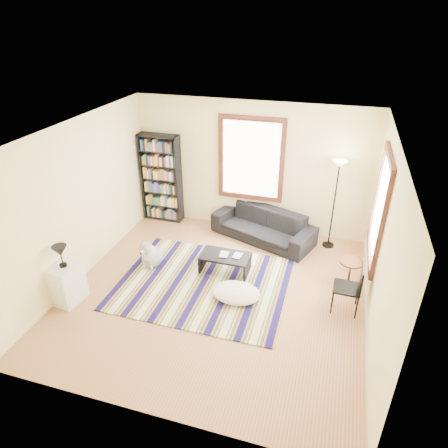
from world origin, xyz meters
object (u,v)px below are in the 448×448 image
(bookshelf, at_px, (161,178))
(side_table, at_px, (349,274))
(coffee_table, at_px, (225,263))
(white_cabinet, at_px, (67,283))
(floor_cushion, at_px, (236,293))
(folding_chair, at_px, (347,288))
(dog, at_px, (152,251))
(sofa, at_px, (263,225))
(floor_lamp, at_px, (334,205))

(bookshelf, distance_m, side_table, 4.53)
(coffee_table, xyz_separation_m, white_cabinet, (-2.28, -1.55, 0.17))
(floor_cushion, relative_size, folding_chair, 0.98)
(folding_chair, relative_size, dog, 1.42)
(sofa, height_order, white_cabinet, white_cabinet)
(side_table, distance_m, folding_chair, 0.66)
(sofa, xyz_separation_m, white_cabinet, (-2.70, -2.95, 0.03))
(coffee_table, relative_size, side_table, 1.67)
(coffee_table, relative_size, floor_cushion, 1.07)
(sofa, xyz_separation_m, floor_lamp, (1.37, 0.10, 0.61))
(floor_cushion, bearing_deg, white_cabinet, -162.12)
(sofa, relative_size, floor_lamp, 1.17)
(coffee_table, bearing_deg, folding_chair, -11.98)
(folding_chair, height_order, dog, folding_chair)
(coffee_table, distance_m, folding_chair, 2.24)
(floor_cushion, height_order, floor_lamp, floor_lamp)
(floor_cushion, height_order, side_table, side_table)
(folding_chair, distance_m, white_cabinet, 4.58)
(bookshelf, bearing_deg, folding_chair, -27.11)
(bookshelf, relative_size, folding_chair, 2.33)
(floor_cushion, height_order, folding_chair, folding_chair)
(floor_lamp, bearing_deg, dog, -152.28)
(floor_cushion, xyz_separation_m, dog, (-1.80, 0.51, 0.20))
(side_table, height_order, dog, dog)
(coffee_table, relative_size, white_cabinet, 1.29)
(sofa, bearing_deg, coffee_table, -86.83)
(sofa, xyz_separation_m, folding_chair, (1.75, -1.86, 0.11))
(floor_lamp, relative_size, side_table, 3.44)
(bookshelf, distance_m, dog, 2.07)
(sofa, bearing_deg, bookshelf, -166.18)
(bookshelf, bearing_deg, floor_lamp, -2.57)
(floor_cushion, xyz_separation_m, white_cabinet, (-2.68, -0.86, 0.25))
(floor_cushion, relative_size, dog, 1.39)
(side_table, relative_size, dog, 0.89)
(coffee_table, bearing_deg, sofa, 72.97)
(white_cabinet, distance_m, dog, 1.63)
(floor_lamp, xyz_separation_m, dog, (-3.20, -1.68, -0.63))
(sofa, xyz_separation_m, coffee_table, (-0.43, -1.40, -0.14))
(sofa, distance_m, bookshelf, 2.53)
(bookshelf, distance_m, floor_cushion, 3.48)
(side_table, height_order, white_cabinet, white_cabinet)
(coffee_table, xyz_separation_m, folding_chair, (2.17, -0.46, 0.25))
(floor_lamp, distance_m, side_table, 1.54)
(bookshelf, bearing_deg, coffee_table, -40.02)
(sofa, xyz_separation_m, bookshelf, (-2.42, 0.27, 0.68))
(white_cabinet, bearing_deg, floor_cushion, 26.17)
(dog, bearing_deg, white_cabinet, -118.53)
(floor_lamp, bearing_deg, sofa, -175.84)
(sofa, height_order, bookshelf, bookshelf)
(floor_lamp, distance_m, dog, 3.67)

